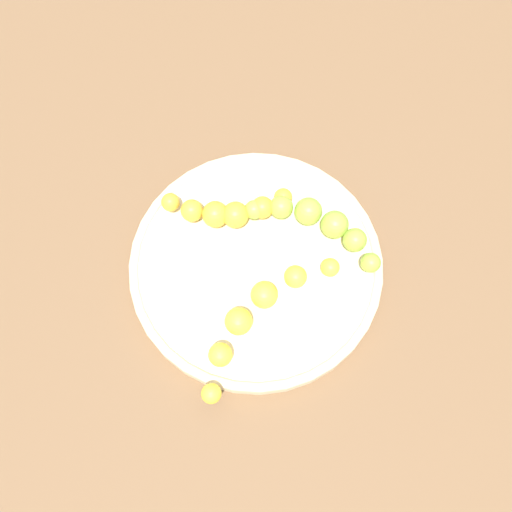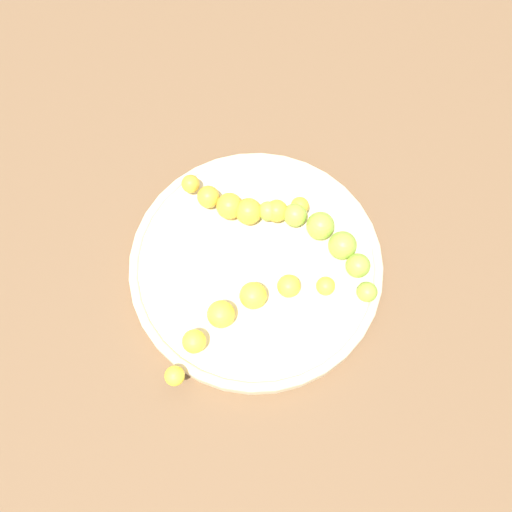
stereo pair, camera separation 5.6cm
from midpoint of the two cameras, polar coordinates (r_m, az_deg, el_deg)
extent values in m
plane|color=brown|center=(0.60, 2.67, -1.68)|extent=(2.40, 2.40, 0.00)
cylinder|color=beige|center=(0.59, 2.71, -1.38)|extent=(0.27, 0.27, 0.02)
torus|color=beige|center=(0.58, 2.75, -1.07)|extent=(0.27, 0.27, 0.01)
sphere|color=yellow|center=(0.56, 10.12, -3.48)|extent=(0.02, 0.02, 0.02)
sphere|color=yellow|center=(0.56, 6.30, -3.51)|extent=(0.02, 0.02, 0.02)
sphere|color=yellow|center=(0.55, 2.60, -4.53)|extent=(0.03, 0.03, 0.03)
sphere|color=yellow|center=(0.55, -0.76, -6.49)|extent=(0.03, 0.03, 0.03)
sphere|color=yellow|center=(0.54, -3.53, -9.30)|extent=(0.02, 0.02, 0.02)
sphere|color=yellow|center=(0.54, -5.51, -12.76)|extent=(0.02, 0.02, 0.02)
sphere|color=#8CAD38|center=(0.57, 14.32, -4.03)|extent=(0.02, 0.02, 0.02)
sphere|color=#8CAD38|center=(0.58, 13.36, -1.34)|extent=(0.03, 0.03, 0.03)
sphere|color=#8CAD38|center=(0.58, 11.70, 0.99)|extent=(0.03, 0.03, 0.03)
sphere|color=#8CAD38|center=(0.59, 9.47, 2.80)|extent=(0.03, 0.03, 0.03)
sphere|color=#8CAD38|center=(0.59, 6.83, 3.95)|extent=(0.03, 0.03, 0.03)
sphere|color=#8CAD38|center=(0.59, 3.98, 4.38)|extent=(0.02, 0.02, 0.02)
sphere|color=gold|center=(0.60, -4.22, 7.21)|extent=(0.02, 0.02, 0.02)
sphere|color=gold|center=(0.60, -2.32, 5.87)|extent=(0.02, 0.02, 0.02)
sphere|color=gold|center=(0.59, -0.07, 4.91)|extent=(0.03, 0.03, 0.03)
sphere|color=gold|center=(0.59, 2.38, 4.41)|extent=(0.03, 0.03, 0.03)
sphere|color=gold|center=(0.59, 4.89, 4.39)|extent=(0.02, 0.02, 0.02)
sphere|color=gold|center=(0.59, 7.30, 4.87)|extent=(0.02, 0.02, 0.02)
camera|label=1|loc=(0.03, -87.11, 7.27)|focal=38.27mm
camera|label=2|loc=(0.03, 92.89, -7.27)|focal=38.27mm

